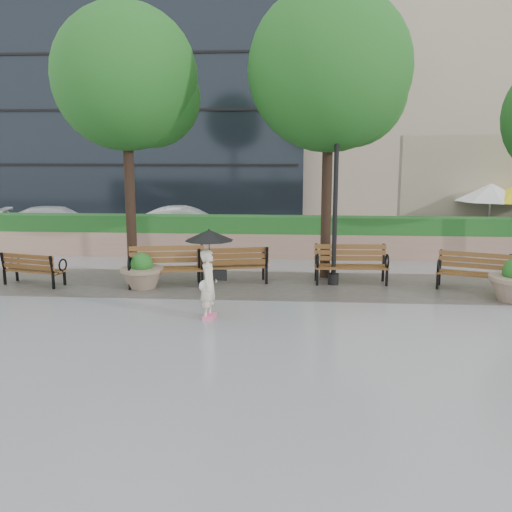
# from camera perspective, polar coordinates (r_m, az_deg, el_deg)

# --- Properties ---
(ground) EXTENTS (100.00, 100.00, 0.00)m
(ground) POSITION_cam_1_polar(r_m,az_deg,el_deg) (12.15, 0.57, -6.27)
(ground) COLOR gray
(ground) RESTS_ON ground
(cobble_strip) EXTENTS (28.00, 3.20, 0.01)m
(cobble_strip) POSITION_cam_1_polar(r_m,az_deg,el_deg) (15.03, 1.29, -2.90)
(cobble_strip) COLOR #383330
(cobble_strip) RESTS_ON ground
(hedge_wall) EXTENTS (24.00, 0.80, 1.35)m
(hedge_wall) POSITION_cam_1_polar(r_m,az_deg,el_deg) (18.83, 1.91, 1.93)
(hedge_wall) COLOR #9F7A66
(hedge_wall) RESTS_ON ground
(asphalt_street) EXTENTS (40.00, 7.00, 0.00)m
(asphalt_street) POSITION_cam_1_polar(r_m,az_deg,el_deg) (22.88, 2.30, 1.83)
(asphalt_street) COLOR black
(asphalt_street) RESTS_ON ground
(bldg_stone) EXTENTS (18.00, 10.00, 20.00)m
(bldg_stone) POSITION_cam_1_polar(r_m,az_deg,el_deg) (36.39, 20.16, 20.36)
(bldg_stone) COLOR tan
(bldg_stone) RESTS_ON ground
(bench_0) EXTENTS (1.72, 1.03, 0.87)m
(bench_0) POSITION_cam_1_polar(r_m,az_deg,el_deg) (16.04, -21.30, -1.85)
(bench_0) COLOR brown
(bench_0) RESTS_ON ground
(bench_1) EXTENTS (2.03, 1.09, 1.04)m
(bench_1) POSITION_cam_1_polar(r_m,az_deg,el_deg) (14.97, -8.92, -1.90)
(bench_1) COLOR brown
(bench_1) RESTS_ON ground
(bench_2) EXTENTS (1.97, 1.13, 1.00)m
(bench_2) POSITION_cam_1_polar(r_m,az_deg,el_deg) (15.17, -2.40, -1.64)
(bench_2) COLOR brown
(bench_2) RESTS_ON ground
(bench_3) EXTENTS (1.93, 0.83, 1.02)m
(bench_3) POSITION_cam_1_polar(r_m,az_deg,el_deg) (15.33, 9.45, -1.64)
(bench_3) COLOR brown
(bench_3) RESTS_ON ground
(bench_4) EXTENTS (1.87, 1.23, 0.94)m
(bench_4) POSITION_cam_1_polar(r_m,az_deg,el_deg) (15.42, 20.86, -2.22)
(bench_4) COLOR brown
(bench_4) RESTS_ON ground
(planter_left) EXTENTS (1.09, 1.09, 0.91)m
(planter_left) POSITION_cam_1_polar(r_m,az_deg,el_deg) (14.93, -11.32, -1.82)
(planter_left) COLOR #7F6B56
(planter_left) RESTS_ON ground
(lamppost) EXTENTS (0.28, 0.28, 4.17)m
(lamppost) POSITION_cam_1_polar(r_m,az_deg,el_deg) (14.88, 7.90, 4.05)
(lamppost) COLOR black
(lamppost) RESTS_ON ground
(tree_0) EXTENTS (3.92, 3.90, 7.37)m
(tree_0) POSITION_cam_1_polar(r_m,az_deg,el_deg) (16.37, -12.32, 16.55)
(tree_0) COLOR black
(tree_0) RESTS_ON ground
(tree_1) EXTENTS (4.30, 4.30, 7.73)m
(tree_1) POSITION_cam_1_polar(r_m,az_deg,el_deg) (15.84, 7.91, 17.47)
(tree_1) COLOR black
(tree_1) RESTS_ON ground
(patio_umb_white) EXTENTS (2.50, 2.50, 2.30)m
(patio_umb_white) POSITION_cam_1_polar(r_m,az_deg,el_deg) (21.95, 22.43, 5.87)
(patio_umb_white) COLOR black
(patio_umb_white) RESTS_ON ground
(car_left) EXTENTS (4.64, 2.70, 1.26)m
(car_left) POSITION_cam_1_polar(r_m,az_deg,el_deg) (24.10, -19.12, 3.21)
(car_left) COLOR silver
(car_left) RESTS_ON ground
(car_right) EXTENTS (4.10, 1.51, 1.34)m
(car_right) POSITION_cam_1_polar(r_m,az_deg,el_deg) (21.95, -7.04, 3.14)
(car_right) COLOR silver
(car_right) RESTS_ON ground
(pedestrian) EXTENTS (1.02, 1.02, 1.88)m
(pedestrian) POSITION_cam_1_polar(r_m,az_deg,el_deg) (11.95, -4.72, -0.92)
(pedestrian) COLOR beige
(pedestrian) RESTS_ON ground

